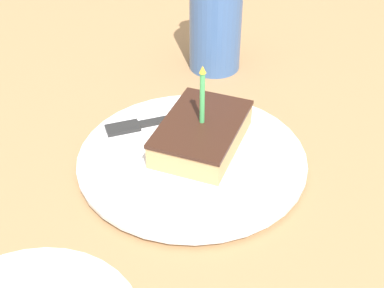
# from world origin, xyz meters

# --- Properties ---
(ground_plane) EXTENTS (2.40, 2.40, 0.04)m
(ground_plane) POSITION_xyz_m (0.00, 0.00, -0.02)
(ground_plane) COLOR #9E754C
(ground_plane) RESTS_ON ground
(plate) EXTENTS (0.29, 0.29, 0.01)m
(plate) POSITION_xyz_m (0.02, -0.03, 0.01)
(plate) COLOR silver
(plate) RESTS_ON ground_plane
(cake_slice) EXTENTS (0.09, 0.14, 0.11)m
(cake_slice) POSITION_xyz_m (0.02, -0.00, 0.03)
(cake_slice) COLOR tan
(cake_slice) RESTS_ON plate
(fork) EXTENTS (0.16, 0.14, 0.00)m
(fork) POSITION_xyz_m (-0.04, 0.03, 0.02)
(fork) COLOR #262626
(fork) RESTS_ON plate
(bottle) EXTENTS (0.08, 0.08, 0.24)m
(bottle) POSITION_xyz_m (-0.03, 0.22, 0.10)
(bottle) COLOR #3F66A5
(bottle) RESTS_ON ground_plane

